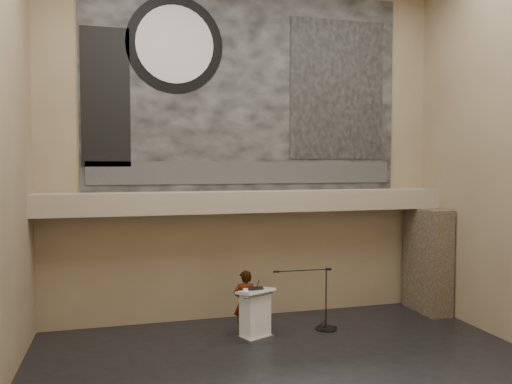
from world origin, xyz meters
name	(u,v)px	position (x,y,z in m)	size (l,w,h in m)	color
floor	(303,380)	(0.00, 0.00, 0.00)	(10.00, 10.00, 0.00)	black
wall_back	(248,149)	(0.00, 4.00, 4.25)	(10.00, 0.02, 8.50)	#877156
wall_front	(452,121)	(0.00, -4.00, 4.25)	(10.00, 0.02, 8.50)	#877156
soffit	(252,201)	(0.00, 3.60, 2.95)	(10.00, 0.80, 0.50)	gray
sprinkler_left	(187,215)	(-1.60, 3.55, 2.67)	(0.04, 0.04, 0.06)	#B2893D
sprinkler_right	(325,211)	(1.90, 3.55, 2.67)	(0.04, 0.04, 0.06)	#B2893D
banner	(248,90)	(0.00, 3.97, 5.70)	(8.00, 0.05, 5.00)	black
banner_text_strip	(248,173)	(0.00, 3.93, 3.65)	(7.76, 0.02, 0.55)	#313131
banner_clock_rim	(175,44)	(-1.80, 3.93, 6.70)	(2.30, 2.30, 0.02)	black
banner_clock_face	(175,44)	(-1.80, 3.91, 6.70)	(1.84, 1.84, 0.02)	silver
banner_building_print	(337,90)	(2.40, 3.93, 5.80)	(2.60, 0.02, 3.60)	black
banner_brick_print	(105,97)	(-3.40, 3.93, 5.40)	(1.10, 0.02, 3.20)	black
stone_pier	(428,260)	(4.65, 3.15, 1.35)	(0.60, 1.40, 2.70)	#423528
lectern	(255,314)	(-0.27, 2.29, 0.55)	(0.89, 0.78, 1.14)	silver
binder	(256,289)	(-0.25, 2.30, 1.12)	(0.34, 0.27, 0.04)	black
papers	(248,290)	(-0.42, 2.30, 1.10)	(0.20, 0.28, 0.01)	white
speaker_person	(245,302)	(-0.41, 2.63, 0.73)	(0.53, 0.35, 1.47)	white
mic_stand	(324,320)	(1.46, 2.50, 0.22)	(1.53, 0.52, 1.45)	black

